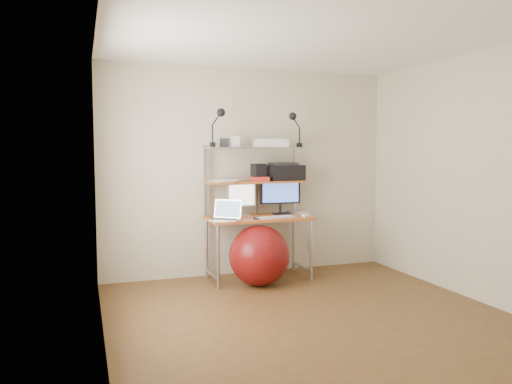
{
  "coord_description": "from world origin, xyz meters",
  "views": [
    {
      "loc": [
        -1.93,
        -4.0,
        1.51
      ],
      "look_at": [
        -0.13,
        1.15,
        1.06
      ],
      "focal_mm": 35.0,
      "sensor_mm": 36.0,
      "label": 1
    }
  ],
  "objects_px": {
    "monitor_silver": "(242,197)",
    "laptop": "(227,216)",
    "exercise_ball": "(259,256)",
    "monitor_black": "(280,193)",
    "printer": "(284,172)"
  },
  "relations": [
    {
      "from": "monitor_silver",
      "to": "laptop",
      "type": "xyz_separation_m",
      "value": [
        -0.26,
        -0.28,
        -0.17
      ]
    },
    {
      "from": "laptop",
      "to": "exercise_ball",
      "type": "height_order",
      "value": "laptop"
    },
    {
      "from": "exercise_ball",
      "to": "laptop",
      "type": "bearing_deg",
      "value": 157.22
    },
    {
      "from": "monitor_black",
      "to": "exercise_ball",
      "type": "distance_m",
      "value": 0.88
    },
    {
      "from": "monitor_black",
      "to": "printer",
      "type": "distance_m",
      "value": 0.26
    },
    {
      "from": "laptop",
      "to": "printer",
      "type": "relative_size",
      "value": 0.85
    },
    {
      "from": "printer",
      "to": "laptop",
      "type": "bearing_deg",
      "value": -166.13
    },
    {
      "from": "monitor_silver",
      "to": "exercise_ball",
      "type": "distance_m",
      "value": 0.75
    },
    {
      "from": "monitor_silver",
      "to": "monitor_black",
      "type": "relative_size",
      "value": 0.81
    },
    {
      "from": "monitor_black",
      "to": "exercise_ball",
      "type": "height_order",
      "value": "monitor_black"
    },
    {
      "from": "laptop",
      "to": "monitor_black",
      "type": "bearing_deg",
      "value": 56.24
    },
    {
      "from": "printer",
      "to": "monitor_black",
      "type": "bearing_deg",
      "value": -158.86
    },
    {
      "from": "monitor_silver",
      "to": "monitor_black",
      "type": "distance_m",
      "value": 0.49
    },
    {
      "from": "monitor_silver",
      "to": "laptop",
      "type": "distance_m",
      "value": 0.42
    },
    {
      "from": "exercise_ball",
      "to": "monitor_black",
      "type": "bearing_deg",
      "value": 44.74
    }
  ]
}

